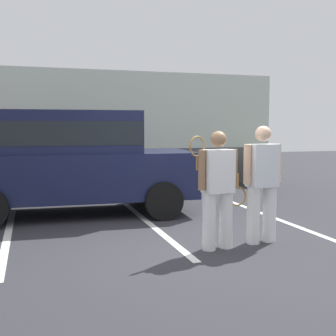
{
  "coord_description": "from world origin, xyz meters",
  "views": [
    {
      "loc": [
        -2.2,
        -5.77,
        1.76
      ],
      "look_at": [
        0.01,
        1.2,
        1.05
      ],
      "focal_mm": 46.23,
      "sensor_mm": 36.0,
      "label": 1
    }
  ],
  "objects_px": {
    "potted_plant_by_porch": "(223,171)",
    "tennis_player_man": "(218,188)",
    "tennis_player_woman": "(262,183)",
    "parked_suv": "(71,157)",
    "potted_plant_secondary": "(256,168)"
  },
  "relations": [
    {
      "from": "parked_suv",
      "to": "tennis_player_man",
      "type": "relative_size",
      "value": 2.78
    },
    {
      "from": "tennis_player_man",
      "to": "potted_plant_secondary",
      "type": "relative_size",
      "value": 1.77
    },
    {
      "from": "potted_plant_by_porch",
      "to": "parked_suv",
      "type": "bearing_deg",
      "value": -148.84
    },
    {
      "from": "tennis_player_man",
      "to": "potted_plant_by_porch",
      "type": "relative_size",
      "value": 2.09
    },
    {
      "from": "tennis_player_man",
      "to": "tennis_player_woman",
      "type": "bearing_deg",
      "value": -178.18
    },
    {
      "from": "tennis_player_man",
      "to": "tennis_player_woman",
      "type": "height_order",
      "value": "tennis_player_woman"
    },
    {
      "from": "tennis_player_woman",
      "to": "potted_plant_secondary",
      "type": "relative_size",
      "value": 1.85
    },
    {
      "from": "tennis_player_man",
      "to": "potted_plant_by_porch",
      "type": "bearing_deg",
      "value": -122.41
    },
    {
      "from": "potted_plant_by_porch",
      "to": "tennis_player_man",
      "type": "bearing_deg",
      "value": -115.5
    },
    {
      "from": "tennis_player_woman",
      "to": "potted_plant_by_porch",
      "type": "relative_size",
      "value": 2.18
    },
    {
      "from": "tennis_player_man",
      "to": "tennis_player_woman",
      "type": "distance_m",
      "value": 0.79
    },
    {
      "from": "parked_suv",
      "to": "tennis_player_woman",
      "type": "distance_m",
      "value": 3.95
    },
    {
      "from": "tennis_player_woman",
      "to": "potted_plant_secondary",
      "type": "height_order",
      "value": "tennis_player_woman"
    },
    {
      "from": "parked_suv",
      "to": "potted_plant_secondary",
      "type": "xyz_separation_m",
      "value": [
        5.61,
        2.66,
        -0.62
      ]
    },
    {
      "from": "parked_suv",
      "to": "tennis_player_man",
      "type": "xyz_separation_m",
      "value": [
        1.76,
        -3.14,
        -0.26
      ]
    }
  ]
}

